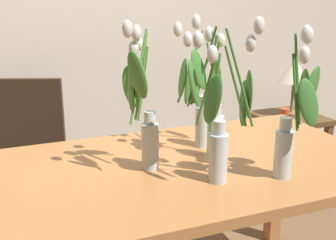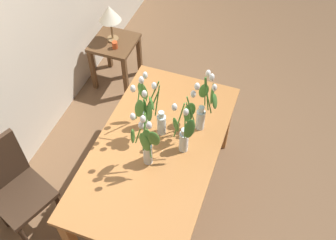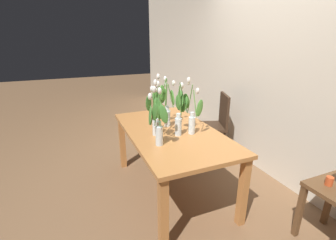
{
  "view_description": "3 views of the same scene",
  "coord_description": "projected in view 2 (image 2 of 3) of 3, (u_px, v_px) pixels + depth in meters",
  "views": [
    {
      "loc": [
        -0.65,
        -1.46,
        1.41
      ],
      "look_at": [
        -0.06,
        0.04,
        0.92
      ],
      "focal_mm": 46.21,
      "sensor_mm": 36.0,
      "label": 1
    },
    {
      "loc": [
        -1.57,
        -0.65,
        3.04
      ],
      "look_at": [
        0.08,
        -0.06,
        0.98
      ],
      "focal_mm": 41.11,
      "sensor_mm": 36.0,
      "label": 2
    },
    {
      "loc": [
        2.16,
        -0.94,
        1.68
      ],
      "look_at": [
        0.03,
        -0.05,
        0.87
      ],
      "focal_mm": 25.45,
      "sensor_mm": 36.0,
      "label": 3
    }
  ],
  "objects": [
    {
      "name": "ground_plane",
      "position": [
        159.0,
        196.0,
        3.41
      ],
      "size": [
        18.0,
        18.0,
        0.0
      ],
      "primitive_type": "plane",
      "color": "brown"
    },
    {
      "name": "dining_table",
      "position": [
        157.0,
        154.0,
        2.92
      ],
      "size": [
        1.6,
        0.9,
        0.74
      ],
      "color": "#B7753D",
      "rests_on": "ground"
    },
    {
      "name": "tulip_vase_0",
      "position": [
        146.0,
        145.0,
        2.56
      ],
      "size": [
        0.15,
        0.23,
        0.57
      ],
      "color": "silver",
      "rests_on": "dining_table"
    },
    {
      "name": "tulip_vase_1",
      "position": [
        156.0,
        116.0,
        2.76
      ],
      "size": [
        0.17,
        0.17,
        0.57
      ],
      "color": "silver",
      "rests_on": "dining_table"
    },
    {
      "name": "tulip_vase_2",
      "position": [
        143.0,
        111.0,
        2.84
      ],
      "size": [
        0.23,
        0.15,
        0.54
      ],
      "color": "silver",
      "rests_on": "dining_table"
    },
    {
      "name": "tulip_vase_3",
      "position": [
        204.0,
        108.0,
        2.81
      ],
      "size": [
        0.14,
        0.18,
        0.56
      ],
      "color": "silver",
      "rests_on": "dining_table"
    },
    {
      "name": "tulip_vase_4",
      "position": [
        185.0,
        129.0,
        2.66
      ],
      "size": [
        0.28,
        0.17,
        0.58
      ],
      "color": "silver",
      "rests_on": "dining_table"
    },
    {
      "name": "dining_chair",
      "position": [
        13.0,
        186.0,
        2.88
      ],
      "size": [
        0.52,
        0.52,
        0.93
      ],
      "color": "#382619",
      "rests_on": "ground"
    },
    {
      "name": "side_table",
      "position": [
        115.0,
        50.0,
        4.04
      ],
      "size": [
        0.44,
        0.44,
        0.55
      ],
      "color": "brown",
      "rests_on": "ground"
    },
    {
      "name": "table_lamp",
      "position": [
        109.0,
        14.0,
        3.74
      ],
      "size": [
        0.22,
        0.22,
        0.4
      ],
      "color": "olive",
      "rests_on": "side_table"
    },
    {
      "name": "pillar_candle",
      "position": [
        115.0,
        45.0,
        3.86
      ],
      "size": [
        0.06,
        0.06,
        0.07
      ],
      "primitive_type": "cylinder",
      "color": "#CC4C23",
      "rests_on": "side_table"
    }
  ]
}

